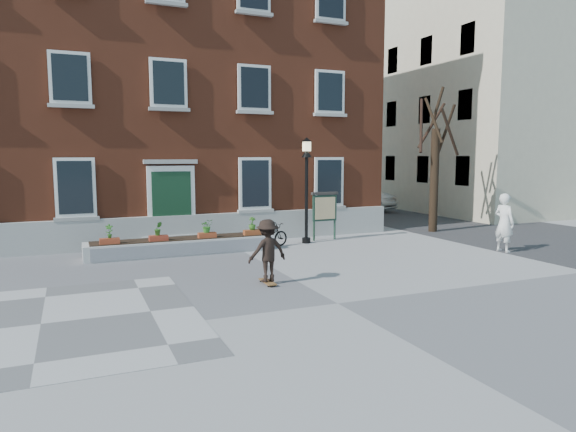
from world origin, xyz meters
name	(u,v)px	position (x,y,z in m)	size (l,w,h in m)	color
ground	(338,303)	(0.00, 0.00, 0.00)	(100.00, 100.00, 0.00)	gray
checker_patch	(41,324)	(-6.00, 1.00, 0.01)	(6.00, 6.00, 0.01)	#595A5C
bicycle	(268,236)	(1.06, 7.11, 0.43)	(0.57, 1.65, 0.87)	black
parked_car	(356,197)	(10.44, 16.96, 0.81)	(1.70, 4.89, 1.61)	silver
bystander	(504,223)	(8.17, 3.26, 1.00)	(0.73, 0.48, 2.00)	white
brick_building	(148,86)	(-2.00, 13.98, 6.30)	(18.40, 10.85, 12.60)	brown
planter_assembly	(182,245)	(-1.99, 7.18, 0.31)	(6.20, 1.12, 1.15)	silver
bare_tree	(435,167)	(9.01, 8.01, 2.79)	(1.83, 1.83, 6.16)	black
side_street	(431,101)	(17.99, 19.78, 7.02)	(15.20, 36.00, 14.50)	#39393C
lamp_post	(307,175)	(2.72, 7.48, 2.54)	(0.40, 0.40, 3.93)	black
notice_board	(325,208)	(3.66, 7.83, 1.26)	(1.10, 0.16, 1.87)	#172F20
skateboarder	(267,251)	(-0.82, 2.23, 0.87)	(1.08, 0.78, 1.67)	brown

